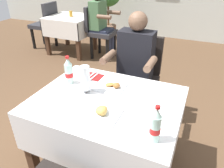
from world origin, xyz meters
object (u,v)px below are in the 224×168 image
at_px(chair_far_diner_seat, 138,75).
at_px(beer_glass_left, 85,79).
at_px(cola_bottle_secondary, 69,72).
at_px(background_patron, 101,21).
at_px(napkin_cutlery_set, 93,76).
at_px(background_dining_table, 71,26).
at_px(cola_bottle_primary, 155,126).
at_px(plate_far_diner, 111,86).
at_px(background_chair_right, 99,29).
at_px(background_table_tumbler, 71,14).
at_px(main_dining_table, 107,117).
at_px(seated_diner_far, 134,66).
at_px(potted_plant_corner, 108,0).
at_px(plate_near_camera, 102,112).
at_px(background_chair_left, 46,23).

distance_m(chair_far_diner_seat, beer_glass_left, 0.89).
height_order(cola_bottle_secondary, background_patron, background_patron).
height_order(napkin_cutlery_set, background_dining_table, napkin_cutlery_set).
bearing_deg(cola_bottle_primary, beer_glass_left, 154.13).
relative_size(plate_far_diner, beer_glass_left, 1.08).
relative_size(chair_far_diner_seat, background_chair_right, 1.00).
height_order(cola_bottle_primary, background_dining_table, cola_bottle_primary).
relative_size(chair_far_diner_seat, background_table_tumbler, 8.82).
height_order(main_dining_table, cola_bottle_secondary, cola_bottle_secondary).
relative_size(chair_far_diner_seat, napkin_cutlery_set, 5.07).
xyz_separation_m(main_dining_table, background_chair_right, (-1.28, 2.39, -0.02)).
xyz_separation_m(chair_far_diner_seat, seated_diner_far, (-0.02, -0.11, 0.16)).
xyz_separation_m(background_chair_right, potted_plant_corner, (-0.34, 1.19, 0.36)).
relative_size(cola_bottle_secondary, background_table_tumbler, 2.26).
bearing_deg(beer_glass_left, chair_far_diner_seat, 76.82).
height_order(plate_far_diner, napkin_cutlery_set, plate_far_diner).
bearing_deg(background_patron, cola_bottle_secondary, -70.00).
height_order(plate_near_camera, cola_bottle_secondary, cola_bottle_secondary).
relative_size(background_patron, potted_plant_corner, 0.91).
height_order(napkin_cutlery_set, background_patron, background_patron).
relative_size(main_dining_table, napkin_cutlery_set, 5.84).
xyz_separation_m(background_chair_left, potted_plant_corner, (0.92, 1.19, 0.36)).
height_order(main_dining_table, chair_far_diner_seat, chair_far_diner_seat).
bearing_deg(napkin_cutlery_set, background_chair_right, 115.68).
bearing_deg(background_patron, napkin_cutlery_set, -65.41).
bearing_deg(background_table_tumbler, potted_plant_corner, 78.54).
xyz_separation_m(background_chair_left, background_chair_right, (1.26, 0.00, 0.00)).
bearing_deg(plate_far_diner, background_table_tumbler, 129.96).
relative_size(beer_glass_left, background_chair_right, 0.24).
height_order(cola_bottle_primary, background_chair_right, cola_bottle_primary).
relative_size(chair_far_diner_seat, cola_bottle_primary, 3.95).
xyz_separation_m(background_chair_right, background_table_tumbler, (-0.59, -0.02, 0.24)).
xyz_separation_m(plate_near_camera, plate_far_diner, (-0.10, 0.37, -0.01)).
bearing_deg(chair_far_diner_seat, potted_plant_corner, 120.65).
relative_size(plate_near_camera, napkin_cutlery_set, 1.21).
bearing_deg(plate_near_camera, plate_far_diner, 104.70).
height_order(cola_bottle_primary, potted_plant_corner, potted_plant_corner).
relative_size(chair_far_diner_seat, background_dining_table, 1.15).
relative_size(chair_far_diner_seat, background_patron, 0.77).
bearing_deg(napkin_cutlery_set, plate_far_diner, -23.76).
distance_m(chair_far_diner_seat, background_chair_left, 2.98).
relative_size(main_dining_table, background_dining_table, 1.32).
bearing_deg(cola_bottle_secondary, background_dining_table, 123.47).
distance_m(seated_diner_far, napkin_cutlery_set, 0.51).
bearing_deg(background_table_tumbler, plate_far_diner, -50.04).
bearing_deg(napkin_cutlery_set, background_patron, 114.59).
xyz_separation_m(plate_far_diner, cola_bottle_secondary, (-0.36, -0.08, 0.10)).
distance_m(napkin_cutlery_set, background_dining_table, 2.68).
bearing_deg(plate_far_diner, chair_far_diner_seat, 86.38).
xyz_separation_m(seated_diner_far, cola_bottle_primary, (0.46, -1.01, 0.14)).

